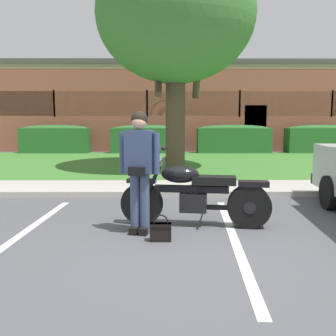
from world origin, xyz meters
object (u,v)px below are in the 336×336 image
at_px(handbag, 161,230).
at_px(shade_tree, 176,16).
at_px(hedge_center_right, 234,139).
at_px(brick_building, 151,108).
at_px(hedge_right, 322,139).
at_px(hedge_center_left, 145,139).
at_px(rider_person, 139,163).
at_px(motorcycle, 200,194).
at_px(hedge_left, 55,139).

bearing_deg(handbag, shade_tree, 86.87).
relative_size(hedge_center_right, brick_building, 0.13).
distance_m(hedge_right, brick_building, 10.31).
bearing_deg(hedge_center_right, hedge_right, 0.00).
bearing_deg(hedge_center_left, handbag, -86.08).
bearing_deg(shade_tree, handbag, -93.13).
xyz_separation_m(rider_person, hedge_center_left, (-0.53, 11.64, -0.34)).
distance_m(shade_tree, hedge_right, 9.22).
bearing_deg(motorcycle, hedge_left, 114.88).
xyz_separation_m(handbag, hedge_center_left, (-0.82, 11.99, 0.51)).
xyz_separation_m(hedge_center_left, hedge_right, (7.66, 0.00, 0.00)).
bearing_deg(hedge_right, rider_person, -121.49).
relative_size(rider_person, handbag, 4.74).
bearing_deg(hedge_left, hedge_center_right, 0.00).
height_order(shade_tree, hedge_left, shade_tree).
bearing_deg(hedge_right, hedge_center_left, 180.00).
xyz_separation_m(handbag, shade_tree, (0.36, 6.63, 4.29)).
bearing_deg(rider_person, handbag, -50.41).
height_order(motorcycle, shade_tree, shade_tree).
bearing_deg(hedge_right, hedge_center_right, 180.00).
bearing_deg(hedge_center_right, hedge_left, -180.00).
bearing_deg(hedge_center_left, hedge_right, 0.00).
distance_m(rider_person, shade_tree, 7.19).
height_order(hedge_right, brick_building, brick_building).
bearing_deg(brick_building, rider_person, -88.59).
xyz_separation_m(shade_tree, hedge_center_right, (2.65, 5.37, -3.79)).
distance_m(handbag, shade_tree, 7.90).
xyz_separation_m(motorcycle, handbag, (-0.58, -0.72, -0.34)).
distance_m(handbag, hedge_left, 12.87).
xyz_separation_m(rider_person, hedge_center_right, (3.30, 11.64, -0.34)).
height_order(rider_person, hedge_center_right, rider_person).
relative_size(shade_tree, hedge_right, 2.08).
bearing_deg(handbag, hedge_center_left, 93.92).
height_order(handbag, hedge_center_right, hedge_center_right).
bearing_deg(shade_tree, rider_person, -95.96).
relative_size(shade_tree, hedge_center_left, 2.26).
distance_m(motorcycle, handbag, 0.98).
distance_m(motorcycle, rider_person, 1.07).
relative_size(hedge_right, brick_building, 0.12).
xyz_separation_m(hedge_right, brick_building, (-7.59, 6.83, 1.42)).
bearing_deg(motorcycle, brick_building, 94.19).
height_order(shade_tree, hedge_right, shade_tree).
height_order(hedge_center_right, brick_building, brick_building).
height_order(motorcycle, handbag, motorcycle).
bearing_deg(rider_person, hedge_right, 58.51).
xyz_separation_m(shade_tree, brick_building, (-1.11, 12.20, -2.36)).
relative_size(rider_person, brick_building, 0.07).
relative_size(handbag, brick_building, 0.01).
distance_m(hedge_center_right, hedge_right, 3.83).
bearing_deg(hedge_center_left, hedge_center_right, 0.00).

